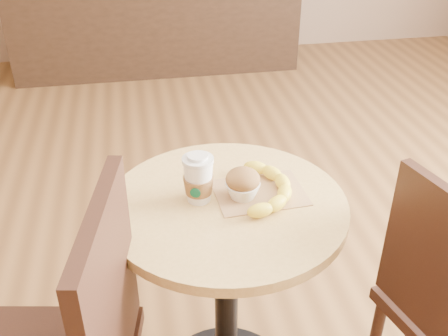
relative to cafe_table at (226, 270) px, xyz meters
The scene contains 6 objects.
cafe_table is the anchor object (origin of this frame).
service_counter 3.08m from the cafe_table, 89.95° to the left, with size 2.30×0.65×1.04m.
kraft_bag 0.26m from the cafe_table, 14.09° to the left, with size 0.24×0.18×0.00m, color #A1784D.
coffee_cup 0.31m from the cafe_table, 162.75° to the left, with size 0.08×0.08×0.14m.
muffin 0.29m from the cafe_table, 14.50° to the left, with size 0.09×0.09×0.08m.
banana 0.29m from the cafe_table, ahead, with size 0.16×0.27×0.04m, color yellow, non-canonical shape.
Camera 1 is at (-0.21, -1.02, 1.55)m, focal length 42.00 mm.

